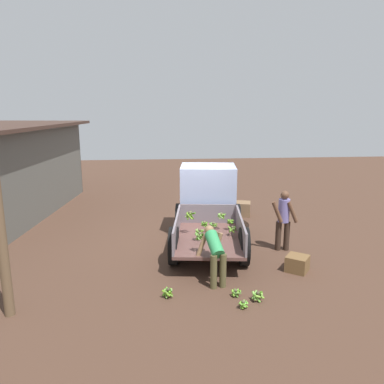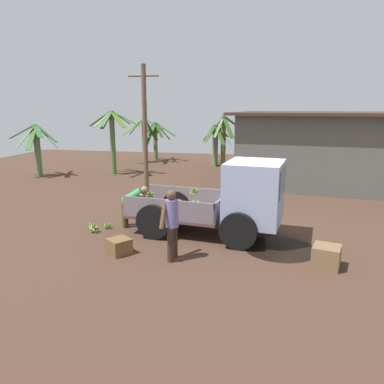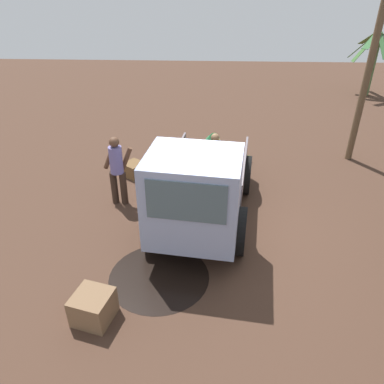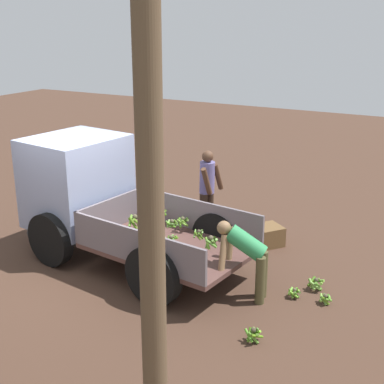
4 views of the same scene
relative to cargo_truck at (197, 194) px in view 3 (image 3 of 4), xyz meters
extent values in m
plane|color=#472F23|center=(0.02, 0.51, -1.12)|extent=(36.00, 36.00, 0.00)
cylinder|color=black|center=(1.16, -0.66, -1.11)|extent=(1.85, 1.85, 0.01)
cube|color=brown|center=(-1.73, 0.22, -0.59)|extent=(2.87, 2.04, 0.08)
cube|color=slate|center=(-1.63, 1.05, -0.27)|extent=(2.66, 0.39, 0.56)
cube|color=slate|center=(-1.84, -0.61, -0.27)|extent=(2.66, 0.39, 0.56)
cube|color=slate|center=(-0.43, 0.05, -0.27)|extent=(0.27, 1.71, 0.56)
cube|color=#97A4CA|center=(0.43, -0.05, 0.20)|extent=(1.63, 1.85, 1.66)
cube|color=#4C606B|center=(1.15, -0.15, 0.53)|extent=(0.20, 1.34, 0.73)
cylinder|color=black|center=(0.33, 0.86, -0.63)|extent=(0.99, 0.34, 0.97)
cylinder|color=black|center=(0.10, -0.91, -0.63)|extent=(0.99, 0.34, 0.97)
cylinder|color=black|center=(-2.02, 1.15, -0.63)|extent=(0.99, 0.34, 0.97)
cylinder|color=black|center=(-2.24, -0.61, -0.63)|extent=(0.99, 0.34, 0.97)
sphere|color=brown|center=(-2.70, 0.57, -0.10)|extent=(0.08, 0.08, 0.08)
cylinder|color=#5F943A|center=(-2.65, 0.56, -0.18)|extent=(0.05, 0.15, 0.18)
cylinder|color=#6EB131|center=(-2.66, 0.61, -0.17)|extent=(0.15, 0.13, 0.17)
cylinder|color=#639E3A|center=(-2.73, 0.63, -0.16)|extent=(0.17, 0.12, 0.15)
cylinder|color=olive|center=(-2.75, 0.56, -0.17)|extent=(0.05, 0.16, 0.17)
cylinder|color=#74AF48|center=(-2.73, 0.52, -0.17)|extent=(0.16, 0.13, 0.16)
cylinder|color=#4A831B|center=(-2.67, 0.52, -0.17)|extent=(0.16, 0.11, 0.17)
sphere|color=brown|center=(-1.64, -0.43, -0.31)|extent=(0.07, 0.07, 0.07)
cylinder|color=#72AA34|center=(-1.69, -0.41, -0.38)|extent=(0.09, 0.16, 0.16)
cylinder|color=olive|center=(-1.69, -0.48, -0.36)|extent=(0.15, 0.16, 0.12)
cylinder|color=#4B7A28|center=(-1.63, -0.49, -0.38)|extent=(0.16, 0.06, 0.16)
cylinder|color=#548037|center=(-1.57, -0.45, -0.36)|extent=(0.08, 0.18, 0.13)
cylinder|color=#559822|center=(-1.60, -0.39, -0.38)|extent=(0.13, 0.13, 0.17)
cylinder|color=#6BA533|center=(-1.65, -0.36, -0.36)|extent=(0.19, 0.07, 0.12)
sphere|color=brown|center=(-1.15, -0.22, -0.08)|extent=(0.07, 0.07, 0.07)
cylinder|color=olive|center=(-1.20, -0.22, -0.15)|extent=(0.04, 0.14, 0.16)
cylinder|color=#74B036|center=(-1.18, -0.26, -0.15)|extent=(0.13, 0.11, 0.15)
cylinder|color=#71B230|center=(-1.16, -0.28, -0.14)|extent=(0.16, 0.05, 0.13)
cylinder|color=#497E21|center=(-1.10, -0.27, -0.12)|extent=(0.15, 0.14, 0.10)
cylinder|color=olive|center=(-1.08, -0.21, -0.13)|extent=(0.05, 0.17, 0.12)
cylinder|color=#69AF33|center=(-1.10, -0.17, -0.13)|extent=(0.15, 0.14, 0.11)
cylinder|color=#82AF49|center=(-1.15, -0.16, -0.15)|extent=(0.15, 0.04, 0.14)
cylinder|color=#77B24B|center=(-1.20, -0.18, -0.13)|extent=(0.14, 0.15, 0.12)
sphere|color=brown|center=(-1.17, -0.46, -0.26)|extent=(0.07, 0.07, 0.07)
cylinder|color=#5A8426|center=(-1.16, -0.52, -0.29)|extent=(0.15, 0.06, 0.09)
cylinder|color=#5B9338|center=(-1.12, -0.49, -0.30)|extent=(0.10, 0.14, 0.10)
cylinder|color=#558424|center=(-1.12, -0.45, -0.30)|extent=(0.06, 0.14, 0.11)
cylinder|color=#507632|center=(-1.14, -0.42, -0.31)|extent=(0.13, 0.11, 0.12)
cylinder|color=#477918|center=(-1.17, -0.41, -0.30)|extent=(0.14, 0.05, 0.12)
cylinder|color=#497D1D|center=(-1.22, -0.44, -0.30)|extent=(0.10, 0.14, 0.10)
cylinder|color=#5BAA27|center=(-1.22, -0.47, -0.30)|extent=(0.07, 0.15, 0.11)
cylinder|color=#57851B|center=(-1.19, -0.49, -0.32)|extent=(0.12, 0.10, 0.14)
sphere|color=brown|center=(-1.73, 0.10, -0.17)|extent=(0.07, 0.07, 0.07)
cylinder|color=#7CAA4B|center=(-1.67, 0.12, -0.21)|extent=(0.08, 0.16, 0.11)
cylinder|color=#568133|center=(-1.70, 0.16, -0.21)|extent=(0.16, 0.10, 0.10)
cylinder|color=#509620|center=(-1.75, 0.16, -0.21)|extent=(0.16, 0.08, 0.10)
cylinder|color=#558137|center=(-1.79, 0.12, -0.21)|extent=(0.09, 0.16, 0.10)
cylinder|color=#4E7F20|center=(-1.78, 0.06, -0.21)|extent=(0.12, 0.15, 0.10)
cylinder|color=#517920|center=(-1.72, 0.05, -0.23)|extent=(0.13, 0.04, 0.15)
cylinder|color=#659B33|center=(-1.68, 0.05, -0.21)|extent=(0.14, 0.13, 0.11)
sphere|color=#48412E|center=(-2.25, 0.11, -0.24)|extent=(0.06, 0.06, 0.06)
cylinder|color=#557931|center=(-2.21, 0.06, -0.28)|extent=(0.15, 0.12, 0.10)
cylinder|color=#5F9338|center=(-2.19, 0.13, -0.29)|extent=(0.08, 0.16, 0.10)
cylinder|color=#4A7417|center=(-2.25, 0.16, -0.30)|extent=(0.14, 0.04, 0.14)
cylinder|color=#599C2D|center=(-2.29, 0.12, -0.31)|extent=(0.06, 0.13, 0.15)
cylinder|color=#73A445|center=(-2.27, 0.08, -0.31)|extent=(0.12, 0.10, 0.15)
sphere|color=brown|center=(-1.31, 0.28, -0.26)|extent=(0.07, 0.07, 0.07)
cylinder|color=#4D8D22|center=(-1.36, 0.28, -0.32)|extent=(0.05, 0.14, 0.13)
cylinder|color=#4A881D|center=(-1.35, 0.24, -0.31)|extent=(0.13, 0.13, 0.12)
cylinder|color=#58A022|center=(-1.30, 0.24, -0.33)|extent=(0.12, 0.07, 0.14)
cylinder|color=#50801F|center=(-1.25, 0.25, -0.30)|extent=(0.09, 0.15, 0.10)
cylinder|color=#508027|center=(-1.26, 0.29, -0.32)|extent=(0.08, 0.14, 0.13)
cylinder|color=#487D25|center=(-1.29, 0.34, -0.30)|extent=(0.16, 0.07, 0.09)
cylinder|color=#5C8733|center=(-1.34, 0.32, -0.32)|extent=(0.13, 0.11, 0.13)
sphere|color=brown|center=(-1.39, 0.68, 0.05)|extent=(0.09, 0.09, 0.09)
cylinder|color=#52871D|center=(-1.43, 0.64, -0.04)|extent=(0.15, 0.15, 0.20)
cylinder|color=#4A7F20|center=(-1.33, 0.61, 0.00)|extent=(0.20, 0.17, 0.12)
cylinder|color=#699D32|center=(-1.31, 0.71, -0.02)|extent=(0.11, 0.20, 0.17)
cylinder|color=#4E761A|center=(-1.39, 0.74, -0.04)|extent=(0.17, 0.05, 0.20)
cylinder|color=#77AF2E|center=(-1.45, 0.71, -0.03)|extent=(0.11, 0.19, 0.18)
sphere|color=brown|center=(-1.94, 0.49, -0.26)|extent=(0.06, 0.06, 0.06)
cylinder|color=olive|center=(-1.97, 0.42, -0.30)|extent=(0.18, 0.09, 0.09)
cylinder|color=#5F942C|center=(-1.92, 0.42, -0.31)|extent=(0.17, 0.08, 0.12)
cylinder|color=#7AAC4B|center=(-1.88, 0.45, -0.30)|extent=(0.12, 0.17, 0.09)
cylinder|color=#4F7427|center=(-1.89, 0.50, -0.33)|extent=(0.06, 0.15, 0.15)
cylinder|color=#7BB04E|center=(-1.91, 0.56, -0.30)|extent=(0.17, 0.10, 0.10)
cylinder|color=#6FA243|center=(-1.96, 0.56, -0.31)|extent=(0.17, 0.07, 0.11)
cylinder|color=#608F25|center=(-1.99, 0.52, -0.33)|extent=(0.09, 0.14, 0.16)
cylinder|color=#6C9F43|center=(-1.99, 0.47, -0.33)|extent=(0.07, 0.15, 0.15)
cylinder|color=brown|center=(-4.15, 4.41, 1.46)|extent=(0.19, 0.19, 5.16)
cylinder|color=#557243|center=(-11.00, 7.24, 0.19)|extent=(0.32, 0.32, 2.61)
cube|color=#346132|center=(-10.42, 7.26, 1.09)|extent=(1.16, 0.24, 0.91)
cube|color=#4C7738|center=(-11.34, 7.58, 1.16)|extent=(0.87, 0.85, 0.79)
cube|color=#4A652F|center=(-11.70, 7.16, 1.19)|extent=(1.45, 0.41, 0.73)
cube|color=#4E7D41|center=(-11.30, 6.81, 0.97)|extent=(0.82, 1.01, 1.17)
cube|color=#406C33|center=(-10.96, 6.80, 0.93)|extent=(0.36, 0.92, 1.23)
cube|color=#336233|center=(-10.61, 6.88, 1.26)|extent=(0.97, 0.95, 0.59)
cylinder|color=#34251C|center=(-1.37, -2.03, -0.71)|extent=(0.18, 0.18, 0.82)
cylinder|color=#34251C|center=(-1.34, -1.79, -0.71)|extent=(0.18, 0.18, 0.82)
cylinder|color=#6F65A4|center=(-1.36, -1.91, 0.03)|extent=(0.35, 0.34, 0.65)
sphere|color=brown|center=(-1.37, -1.91, 0.47)|extent=(0.23, 0.23, 0.23)
cylinder|color=brown|center=(-1.51, -2.10, 0.02)|extent=(0.15, 0.35, 0.60)
cylinder|color=brown|center=(-1.46, -1.69, 0.02)|extent=(0.14, 0.35, 0.60)
cylinder|color=brown|center=(-3.44, 0.35, -0.73)|extent=(0.18, 0.18, 0.77)
cylinder|color=brown|center=(-3.39, 0.13, -0.73)|extent=(0.18, 0.18, 0.77)
cylinder|color=#309051|center=(-3.16, 0.29, -0.19)|extent=(0.71, 0.42, 0.56)
sphere|color=#8C6746|center=(-2.82, 0.36, 0.02)|extent=(0.22, 0.22, 0.22)
cylinder|color=#8C6746|center=(-2.89, 0.55, -0.33)|extent=(0.16, 0.31, 0.57)
cylinder|color=#8C6746|center=(-2.84, 0.16, -0.33)|extent=(0.15, 0.27, 0.58)
sphere|color=#403A2A|center=(-3.75, 1.36, -0.94)|extent=(0.08, 0.08, 0.08)
cylinder|color=#579D2A|center=(-3.71, 1.42, -1.00)|extent=(0.18, 0.13, 0.14)
cylinder|color=#629C33|center=(-3.77, 1.41, -1.02)|extent=(0.16, 0.09, 0.18)
cylinder|color=#5A8C1C|center=(-3.82, 1.40, -0.99)|extent=(0.14, 0.19, 0.11)
cylinder|color=olive|center=(-3.82, 1.35, -1.01)|extent=(0.07, 0.18, 0.16)
cylinder|color=#6AB124|center=(-3.78, 1.30, -1.02)|extent=(0.17, 0.10, 0.17)
cylinder|color=#4E7B30|center=(-3.73, 1.31, -1.02)|extent=(0.15, 0.09, 0.18)
cylinder|color=#7FAB4B|center=(-3.71, 1.33, -1.02)|extent=(0.10, 0.15, 0.19)
cylinder|color=#588D21|center=(-3.70, 1.37, -1.02)|extent=(0.06, 0.16, 0.18)
sphere|color=brown|center=(-4.34, -0.11, -0.98)|extent=(0.07, 0.07, 0.07)
cylinder|color=#64A238|center=(-4.35, -0.15, -1.04)|extent=(0.13, 0.07, 0.14)
cylinder|color=#61AD31|center=(-4.32, -0.17, -1.03)|extent=(0.15, 0.08, 0.11)
cylinder|color=#69A93F|center=(-4.29, -0.13, -1.03)|extent=(0.09, 0.15, 0.12)
cylinder|color=#75A53C|center=(-4.28, -0.09, -1.02)|extent=(0.08, 0.16, 0.09)
cylinder|color=#689C3F|center=(-4.33, -0.08, -1.05)|extent=(0.12, 0.07, 0.14)
cylinder|color=#5E9021|center=(-4.36, -0.07, -1.04)|extent=(0.13, 0.09, 0.14)
cylinder|color=#5D9430|center=(-4.39, -0.08, -1.02)|extent=(0.11, 0.15, 0.10)
cylinder|color=#62AF2D|center=(-4.38, -0.14, -1.03)|extent=(0.10, 0.14, 0.12)
sphere|color=brown|center=(-3.86, -0.06, -0.98)|extent=(0.06, 0.06, 0.06)
cylinder|color=#537E34|center=(-3.92, -0.10, -1.01)|extent=(0.12, 0.15, 0.09)
cylinder|color=#699F26|center=(-3.87, -0.11, -1.04)|extent=(0.13, 0.06, 0.15)
cylinder|color=#60AB2B|center=(-3.82, -0.12, -1.02)|extent=(0.15, 0.12, 0.10)
cylinder|color=#74AF39|center=(-3.80, -0.07, -1.02)|extent=(0.04, 0.16, 0.09)
cylinder|color=#4E7C26|center=(-3.82, -0.02, -1.03)|extent=(0.13, 0.13, 0.12)
cylinder|color=#6AA92C|center=(-3.87, 0.00, -1.03)|extent=(0.16, 0.06, 0.12)
cylinder|color=#588C32|center=(-3.91, -0.05, -1.04)|extent=(0.08, 0.13, 0.14)
sphere|color=#463F2D|center=(-4.09, -0.47, -0.94)|extent=(0.08, 0.08, 0.08)
cylinder|color=olive|center=(-4.06, -0.52, -1.02)|extent=(0.16, 0.12, 0.19)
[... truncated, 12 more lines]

